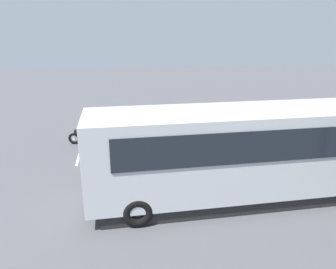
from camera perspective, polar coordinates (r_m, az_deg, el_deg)
name	(u,v)px	position (r m, az deg, el deg)	size (l,w,h in m)	color
ground_plane	(170,153)	(15.61, 0.43, -3.40)	(80.00, 80.00, 0.00)	#4C4C51
tour_bus	(238,155)	(11.19, 12.52, -3.68)	(10.39, 2.91, 3.25)	#B7BABF
spectator_far_left	(242,146)	(14.13, 13.16, -1.96)	(0.57, 0.38, 1.67)	#473823
spectator_left	(216,145)	(13.82, 8.61, -1.87)	(0.57, 0.32, 1.76)	black
spectator_centre	(194,145)	(13.70, 4.73, -1.95)	(0.58, 0.34, 1.73)	#473823
spectator_right	(168,148)	(13.32, -0.09, -2.49)	(0.58, 0.36, 1.74)	black
parked_motorcycle_silver	(283,160)	(14.46, 20.02, -4.28)	(2.02, 0.74, 0.99)	black
stunt_motorcycle	(88,133)	(17.22, -14.25, 0.27)	(2.04, 0.65, 1.23)	black
traffic_cone	(138,146)	(15.81, -5.42, -2.01)	(0.34, 0.34, 0.63)	orange
bay_line_a	(263,141)	(18.04, 16.73, -1.17)	(0.23, 3.87, 0.01)	white
bay_line_b	(220,143)	(17.19, 9.33, -1.58)	(0.22, 3.60, 0.01)	white
bay_line_c	(175,145)	(16.66, 1.30, -1.98)	(0.24, 4.04, 0.01)	white
bay_line_d	(129,148)	(16.46, -7.08, -2.36)	(0.22, 3.58, 0.01)	white
bay_line_e	(80,150)	(16.63, -15.48, -2.70)	(0.24, 4.06, 0.01)	white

